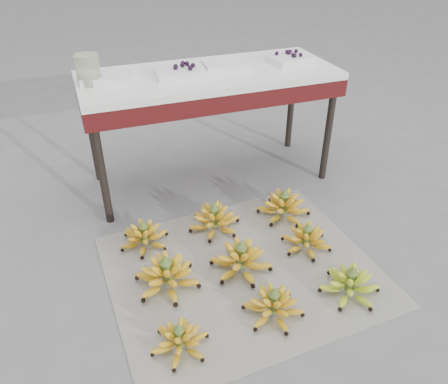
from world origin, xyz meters
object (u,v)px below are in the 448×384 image
object	(u,v)px
bunch_front_right	(350,284)
bunch_back_left	(144,237)
tray_right	(226,65)
bunch_front_left	(180,340)
bunch_mid_right	(306,239)
bunch_mid_center	(241,260)
tray_far_right	(291,59)
bunch_back_right	(284,206)
vendor_table	(209,86)
bunch_front_center	(273,305)
bunch_mid_left	(167,275)
tray_left	(180,72)
newspaper_mat	(242,270)
tray_far_left	(106,78)
glass_jar	(88,70)
bunch_back_center	(214,220)

from	to	relation	value
bunch_front_right	bunch_back_left	bearing A→B (deg)	164.34
tray_right	bunch_front_left	bearing A→B (deg)	-118.00
bunch_mid_right	bunch_front_left	bearing A→B (deg)	-142.98
bunch_mid_center	tray_far_right	xyz separation A→B (m)	(0.66, 0.87, 0.66)
bunch_mid_right	bunch_back_right	distance (m)	0.29
bunch_back_left	vendor_table	world-z (taller)	vendor_table
bunch_front_center	bunch_back_right	size ratio (longest dim) A/B	0.81
bunch_front_center	bunch_mid_left	bearing A→B (deg)	130.33
bunch_mid_center	tray_left	world-z (taller)	tray_left
newspaper_mat	tray_left	distance (m)	1.12
bunch_front_center	tray_left	world-z (taller)	tray_left
newspaper_mat	bunch_front_center	world-z (taller)	bunch_front_center
bunch_mid_left	bunch_back_left	world-z (taller)	bunch_mid_left
bunch_back_right	bunch_front_right	bearing A→B (deg)	-108.38
bunch_front_center	bunch_mid_center	size ratio (longest dim) A/B	0.77
tray_far_left	glass_jar	world-z (taller)	glass_jar
tray_far_right	glass_jar	distance (m)	1.17
bunch_front_center	tray_right	distance (m)	1.39
vendor_table	tray_right	size ratio (longest dim) A/B	5.32
bunch_mid_left	tray_left	bearing A→B (deg)	50.81
bunch_back_left	bunch_back_center	xyz separation A→B (m)	(0.38, 0.00, 0.01)
bunch_back_left	bunch_mid_right	bearing A→B (deg)	-32.45
bunch_front_center	bunch_mid_center	world-z (taller)	bunch_mid_center
bunch_mid_left	glass_jar	world-z (taller)	glass_jar
newspaper_mat	bunch_front_right	bearing A→B (deg)	-38.13
bunch_mid_right	vendor_table	size ratio (longest dim) A/B	0.20
tray_right	bunch_mid_center	bearing A→B (deg)	-106.04
bunch_mid_center	tray_right	xyz separation A→B (m)	(0.26, 0.89, 0.66)
tray_far_left	bunch_front_center	bearing A→B (deg)	-69.60
vendor_table	tray_far_left	distance (m)	0.58
tray_far_left	tray_far_right	xyz separation A→B (m)	(1.09, -0.03, 0.00)
bunch_mid_left	tray_far_right	xyz separation A→B (m)	(1.02, 0.86, 0.66)
newspaper_mat	glass_jar	distance (m)	1.29
bunch_mid_right	tray_left	xyz separation A→B (m)	(-0.41, 0.82, 0.67)
bunch_mid_center	glass_jar	size ratio (longest dim) A/B	2.49
vendor_table	glass_jar	distance (m)	0.67
tray_far_left	tray_far_right	bearing A→B (deg)	-1.61
bunch_mid_right	bunch_back_right	bearing A→B (deg)	97.87
bunch_mid_right	glass_jar	world-z (taller)	glass_jar
tray_far_left	tray_right	world-z (taller)	tray_right
newspaper_mat	bunch_front_left	size ratio (longest dim) A/B	5.02
newspaper_mat	vendor_table	distance (m)	1.08
tray_far_right	glass_jar	size ratio (longest dim) A/B	1.75
bunch_mid_left	vendor_table	bearing A→B (deg)	41.88
bunch_front_center	bunch_mid_center	xyz separation A→B (m)	(-0.02, 0.31, 0.01)
bunch_front_left	vendor_table	xyz separation A→B (m)	(0.54, 1.21, 0.57)
bunch_front_left	bunch_front_center	distance (m)	0.42
bunch_front_left	tray_right	size ratio (longest dim) A/B	0.90
newspaper_mat	bunch_back_right	world-z (taller)	bunch_back_right
bunch_back_left	tray_left	size ratio (longest dim) A/B	1.06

